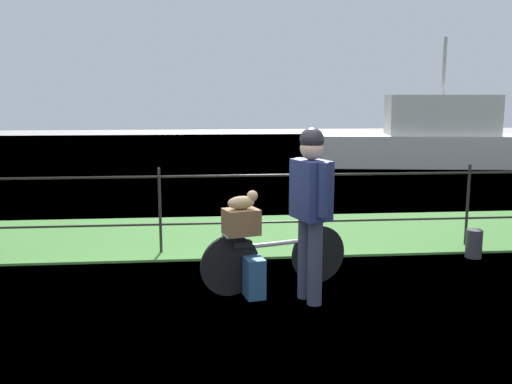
{
  "coord_description": "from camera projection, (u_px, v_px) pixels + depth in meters",
  "views": [
    {
      "loc": [
        -0.43,
        -4.92,
        1.95
      ],
      "look_at": [
        0.14,
        1.23,
        0.9
      ],
      "focal_mm": 38.83,
      "sensor_mm": 36.0,
      "label": 1
    }
  ],
  "objects": [
    {
      "name": "harbor_water",
      "position": [
        221.0,
        170.0,
        15.19
      ],
      "size": [
        30.0,
        30.0,
        0.0
      ],
      "primitive_type": "plane",
      "color": "slate",
      "rests_on": "ground"
    },
    {
      "name": "bicycle_main",
      "position": [
        274.0,
        258.0,
        5.68
      ],
      "size": [
        1.55,
        0.54,
        0.62
      ],
      "color": "black",
      "rests_on": "ground"
    },
    {
      "name": "mooring_bollard",
      "position": [
        474.0,
        244.0,
        6.83
      ],
      "size": [
        0.2,
        0.2,
        0.35
      ],
      "primitive_type": "cylinder",
      "color": "#38383D",
      "rests_on": "ground"
    },
    {
      "name": "moored_boat_near",
      "position": [
        440.0,
        141.0,
        15.94
      ],
      "size": [
        7.12,
        2.7,
        3.64
      ],
      "color": "silver",
      "rests_on": "ground"
    },
    {
      "name": "wooden_crate",
      "position": [
        241.0,
        222.0,
        5.47
      ],
      "size": [
        0.39,
        0.36,
        0.25
      ],
      "primitive_type": "cube",
      "rotation": [
        0.0,
        0.0,
        0.31
      ],
      "color": "brown",
      "rests_on": "bicycle_main"
    },
    {
      "name": "ground_plane",
      "position": [
        253.0,
        308.0,
        5.2
      ],
      "size": [
        60.0,
        60.0,
        0.0
      ],
      "primitive_type": "plane",
      "color": "#9E9993"
    },
    {
      "name": "terrier_dog",
      "position": [
        243.0,
        201.0,
        5.45
      ],
      "size": [
        0.32,
        0.22,
        0.18
      ],
      "color": "tan",
      "rests_on": "wooden_crate"
    },
    {
      "name": "iron_fence",
      "position": [
        240.0,
        203.0,
        6.98
      ],
      "size": [
        18.04,
        0.04,
        1.1
      ],
      "color": "#28231E",
      "rests_on": "ground"
    },
    {
      "name": "grass_strip",
      "position": [
        236.0,
        235.0,
        7.93
      ],
      "size": [
        27.0,
        2.4,
        0.03
      ],
      "primitive_type": "cube",
      "color": "#478438",
      "rests_on": "ground"
    },
    {
      "name": "cyclist_person",
      "position": [
        311.0,
        200.0,
        5.23
      ],
      "size": [
        0.37,
        0.52,
        1.68
      ],
      "color": "#383D51",
      "rests_on": "ground"
    },
    {
      "name": "backpack_on_paving",
      "position": [
        254.0,
        277.0,
        5.48
      ],
      "size": [
        0.23,
        0.31,
        0.4
      ],
      "primitive_type": "cube",
      "rotation": [
        0.0,
        0.0,
        1.77
      ],
      "color": "#28517A",
      "rests_on": "ground"
    }
  ]
}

